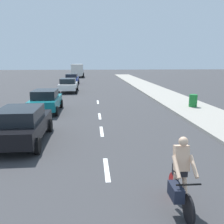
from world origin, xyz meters
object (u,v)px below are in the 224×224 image
object	(u,v)px
cyclist	(180,178)
trash_bin_far	(193,101)
parked_car_black	(22,124)
parked_car_teal	(46,100)
parked_car_white	(68,85)
delivery_truck	(77,70)
parked_car_blue	(72,79)

from	to	relation	value
cyclist	trash_bin_far	xyz separation A→B (m)	(5.46, 12.27, -0.23)
parked_car_black	trash_bin_far	size ratio (longest dim) A/B	4.90
cyclist	parked_car_teal	xyz separation A→B (m)	(-5.27, 11.83, 0.01)
parked_car_white	parked_car_teal	bearing A→B (deg)	-93.11
parked_car_white	parked_car_black	bearing A→B (deg)	-91.69
parked_car_white	delivery_truck	xyz separation A→B (m)	(-0.49, 25.98, 0.66)
parked_car_black	delivery_truck	bearing A→B (deg)	89.43
cyclist	parked_car_blue	size ratio (longest dim) A/B	0.41
parked_car_black	parked_car_white	bearing A→B (deg)	88.15
delivery_truck	trash_bin_far	bearing A→B (deg)	-74.32
cyclist	trash_bin_far	size ratio (longest dim) A/B	1.98
cyclist	parked_car_blue	distance (m)	32.92
cyclist	trash_bin_far	world-z (taller)	cyclist
parked_car_teal	trash_bin_far	size ratio (longest dim) A/B	4.57
cyclist	delivery_truck	xyz separation A→B (m)	(-5.28, 48.89, 0.67)
parked_car_blue	parked_car_teal	bearing A→B (deg)	-90.26
parked_car_black	parked_car_blue	xyz separation A→B (m)	(-0.06, 27.16, -0.00)
delivery_truck	trash_bin_far	distance (m)	38.18
parked_car_black	trash_bin_far	world-z (taller)	parked_car_black
parked_car_black	parked_car_blue	bearing A→B (deg)	89.34
parked_car_teal	parked_car_blue	distance (m)	20.68
cyclist	parked_car_teal	bearing A→B (deg)	-65.42
cyclist	parked_car_blue	bearing A→B (deg)	-80.38
cyclist	parked_car_teal	distance (m)	12.96
cyclist	parked_car_teal	size ratio (longest dim) A/B	0.43
parked_car_black	parked_car_white	distance (m)	17.56
parked_car_black	parked_car_blue	world-z (taller)	same
parked_car_white	parked_car_blue	xyz separation A→B (m)	(-0.38, 9.60, -0.00)
parked_car_teal	parked_car_black	bearing A→B (deg)	-89.44
cyclist	parked_car_white	size ratio (longest dim) A/B	0.40
parked_car_teal	parked_car_blue	xyz separation A→B (m)	(0.09, 20.68, 0.00)
parked_car_white	parked_car_blue	bearing A→B (deg)	91.67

